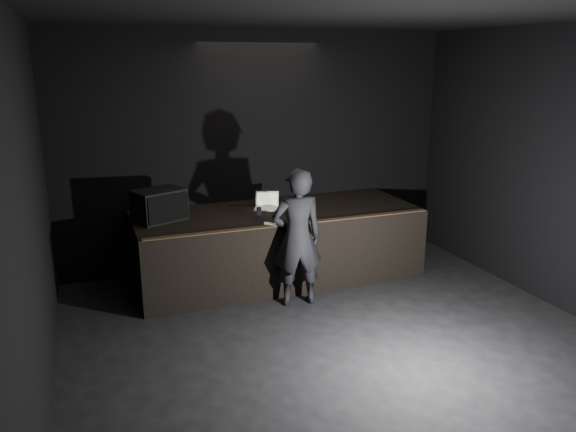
# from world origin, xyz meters

# --- Properties ---
(ground) EXTENTS (7.00, 7.00, 0.00)m
(ground) POSITION_xyz_m (0.00, 0.00, 0.00)
(ground) COLOR black
(ground) RESTS_ON ground
(room_walls) EXTENTS (6.10, 7.10, 3.52)m
(room_walls) POSITION_xyz_m (0.00, 0.00, 2.02)
(room_walls) COLOR black
(room_walls) RESTS_ON ground
(stage_riser) EXTENTS (4.00, 1.50, 1.00)m
(stage_riser) POSITION_xyz_m (0.00, 2.73, 0.50)
(stage_riser) COLOR black
(stage_riser) RESTS_ON ground
(riser_lip) EXTENTS (3.92, 0.10, 0.01)m
(riser_lip) POSITION_xyz_m (0.00, 2.02, 1.01)
(riser_lip) COLOR brown
(riser_lip) RESTS_ON stage_riser
(stage_monitor) EXTENTS (0.75, 0.66, 0.42)m
(stage_monitor) POSITION_xyz_m (-1.62, 2.80, 1.21)
(stage_monitor) COLOR black
(stage_monitor) RESTS_ON stage_riser
(cable) EXTENTS (0.93, 0.22, 0.02)m
(cable) POSITION_xyz_m (-0.11, 3.12, 1.01)
(cable) COLOR black
(cable) RESTS_ON stage_riser
(laptop) EXTENTS (0.42, 0.40, 0.23)m
(laptop) POSITION_xyz_m (-0.10, 2.91, 1.06)
(laptop) COLOR white
(laptop) RESTS_ON stage_riser
(beer_can) EXTENTS (0.06, 0.06, 0.15)m
(beer_can) POSITION_xyz_m (-0.36, 2.44, 1.08)
(beer_can) COLOR silver
(beer_can) RESTS_ON stage_riser
(plastic_cup) EXTENTS (0.09, 0.09, 0.11)m
(plastic_cup) POSITION_xyz_m (0.13, 2.71, 1.06)
(plastic_cup) COLOR white
(plastic_cup) RESTS_ON stage_riser
(wii_remote) EXTENTS (0.14, 0.16, 0.03)m
(wii_remote) POSITION_xyz_m (-0.33, 2.08, 1.02)
(wii_remote) COLOR white
(wii_remote) RESTS_ON stage_riser
(person) EXTENTS (0.69, 0.50, 1.78)m
(person) POSITION_xyz_m (-0.07, 1.78, 0.89)
(person) COLOR black
(person) RESTS_ON ground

